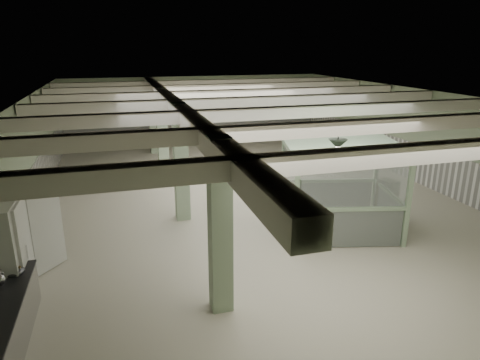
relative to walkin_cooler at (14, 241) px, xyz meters
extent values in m
plane|color=beige|center=(6.62, 4.00, -1.13)|extent=(20.00, 20.00, 0.00)
cube|color=white|center=(6.62, 4.00, 2.47)|extent=(14.00, 20.00, 0.02)
cube|color=#90A281|center=(6.62, 14.00, 0.67)|extent=(14.00, 0.02, 3.60)
cube|color=#90A281|center=(-0.38, 4.00, 0.67)|extent=(0.02, 20.00, 3.60)
cube|color=#90A281|center=(13.62, 4.00, 0.67)|extent=(0.02, 20.00, 3.60)
cube|color=white|center=(-0.35, 4.00, -0.38)|extent=(0.05, 19.90, 1.50)
cube|color=white|center=(13.60, 4.00, -0.38)|extent=(0.05, 19.90, 1.50)
cube|color=white|center=(6.62, 13.97, -0.38)|extent=(13.90, 0.05, 1.50)
cube|color=white|center=(4.12, 4.00, 2.25)|extent=(0.45, 19.90, 0.40)
cube|color=white|center=(6.62, -3.50, 2.29)|extent=(13.90, 0.35, 0.32)
cube|color=white|center=(6.62, -1.00, 2.29)|extent=(13.90, 0.35, 0.32)
cube|color=white|center=(6.62, 1.50, 2.29)|extent=(13.90, 0.35, 0.32)
cube|color=white|center=(6.62, 4.00, 2.29)|extent=(13.90, 0.35, 0.32)
cube|color=white|center=(6.62, 6.50, 2.29)|extent=(13.90, 0.35, 0.32)
cube|color=white|center=(6.62, 9.00, 2.29)|extent=(13.90, 0.35, 0.32)
cube|color=white|center=(6.62, 11.50, 2.29)|extent=(13.90, 0.35, 0.32)
cube|color=#9DB692|center=(4.12, -2.00, 0.67)|extent=(0.42, 0.42, 3.60)
cube|color=#9DB692|center=(4.12, 3.00, 0.67)|extent=(0.42, 0.42, 3.60)
cube|color=#9DB692|center=(4.12, 8.00, 0.67)|extent=(0.42, 0.42, 3.60)
cube|color=#9DB692|center=(4.12, 12.00, 0.67)|extent=(0.42, 0.42, 3.60)
cone|color=#2A392B|center=(7.12, -1.00, 1.92)|extent=(0.44, 0.44, 0.22)
cone|color=#2A392B|center=(7.12, 4.50, 1.92)|extent=(0.44, 0.44, 0.22)
cone|color=#2A392B|center=(7.12, 9.50, 1.92)|extent=(0.44, 0.44, 0.22)
cube|color=silver|center=(-0.03, 0.00, 0.00)|extent=(0.62, 2.47, 2.26)
cube|color=silver|center=(0.31, -0.57, 0.00)|extent=(0.06, 0.93, 2.16)
cube|color=silver|center=(0.43, 0.66, 0.00)|extent=(0.62, 0.76, 2.16)
cube|color=silver|center=(0.35, -0.57, 0.00)|extent=(0.02, 0.05, 0.30)
cube|color=silver|center=(0.35, 0.56, 0.00)|extent=(0.02, 0.05, 0.30)
cube|color=#95B38F|center=(6.65, 0.06, 0.10)|extent=(0.15, 0.15, 2.45)
cube|color=#95B38F|center=(7.23, 2.44, 0.10)|extent=(0.15, 0.15, 2.45)
cube|color=#95B38F|center=(9.51, -0.65, 0.10)|extent=(0.15, 0.15, 2.45)
cube|color=#95B38F|center=(10.09, 1.73, 0.10)|extent=(0.15, 0.15, 2.45)
cube|color=#95B38F|center=(8.37, 0.90, 1.38)|extent=(3.75, 3.39, 0.12)
cube|color=silver|center=(8.08, -0.30, -0.58)|extent=(2.68, 0.71, 1.05)
cube|color=silver|center=(8.08, -0.30, 0.65)|extent=(2.68, 0.71, 1.22)
cube|color=silver|center=(8.66, 2.09, -0.58)|extent=(2.68, 0.71, 1.05)
cube|color=silver|center=(8.66, 2.09, 0.65)|extent=(2.68, 0.71, 1.22)
cube|color=silver|center=(6.94, 1.25, -0.58)|extent=(0.60, 2.20, 1.05)
cube|color=silver|center=(6.94, 1.25, 0.65)|extent=(0.60, 2.20, 1.22)
cube|color=silver|center=(9.80, 0.54, -0.58)|extent=(0.60, 2.20, 1.05)
cube|color=silver|center=(9.80, 0.54, 0.65)|extent=(0.60, 2.20, 1.22)
cube|color=#535748|center=(10.19, 1.20, -0.51)|extent=(0.52, 0.65, 1.25)
camera|label=1|loc=(2.35, -9.47, 4.04)|focal=32.00mm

